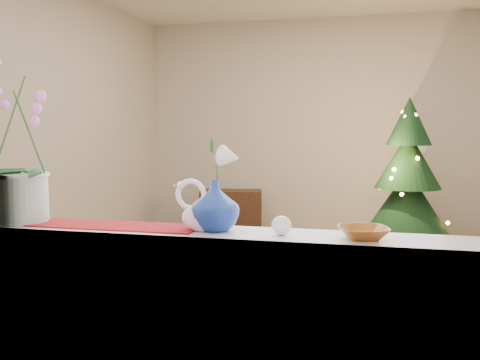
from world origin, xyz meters
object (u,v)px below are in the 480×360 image
object	(u,v)px
paperweight	(281,225)
amber_dish	(363,234)
swan	(203,207)
blue_vase	(215,202)
orchid_pot	(19,140)
side_table	(231,213)
xmas_tree	(408,176)

from	to	relation	value
paperweight	amber_dish	size ratio (longest dim) A/B	0.48
swan	amber_dish	xyz separation A→B (m)	(0.60, -0.01, -0.08)
paperweight	blue_vase	bearing A→B (deg)	174.04
blue_vase	amber_dish	bearing A→B (deg)	-2.70
swan	orchid_pot	bearing A→B (deg)	162.75
orchid_pot	swan	xyz separation A→B (m)	(0.80, 0.00, -0.25)
paperweight	side_table	size ratio (longest dim) A/B	0.10
swan	xmas_tree	xyz separation A→B (m)	(1.01, 3.95, -0.19)
swan	blue_vase	size ratio (longest dim) A/B	0.99
paperweight	xmas_tree	xyz separation A→B (m)	(0.70, 3.95, -0.13)
paperweight	xmas_tree	bearing A→B (deg)	79.99
swan	paperweight	xyz separation A→B (m)	(0.31, -0.01, -0.06)
paperweight	amber_dish	world-z (taller)	paperweight
swan	xmas_tree	distance (m)	4.08
amber_dish	side_table	distance (m)	4.78
orchid_pot	paperweight	bearing A→B (deg)	-0.24
swan	amber_dish	distance (m)	0.61
paperweight	side_table	bearing A→B (deg)	107.08
blue_vase	paperweight	size ratio (longest dim) A/B	3.12
orchid_pot	side_table	distance (m)	4.54
orchid_pot	side_table	bearing A→B (deg)	93.34
xmas_tree	blue_vase	bearing A→B (deg)	-103.77
blue_vase	side_table	world-z (taller)	blue_vase
amber_dish	side_table	bearing A→B (deg)	110.51
blue_vase	xmas_tree	size ratio (longest dim) A/B	0.14
orchid_pot	amber_dish	distance (m)	1.44
orchid_pot	xmas_tree	bearing A→B (deg)	65.48
orchid_pot	side_table	world-z (taller)	orchid_pot
paperweight	side_table	distance (m)	4.69
swan	side_table	size ratio (longest dim) A/B	0.30
amber_dish	xmas_tree	distance (m)	3.98
orchid_pot	paperweight	size ratio (longest dim) A/B	9.49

